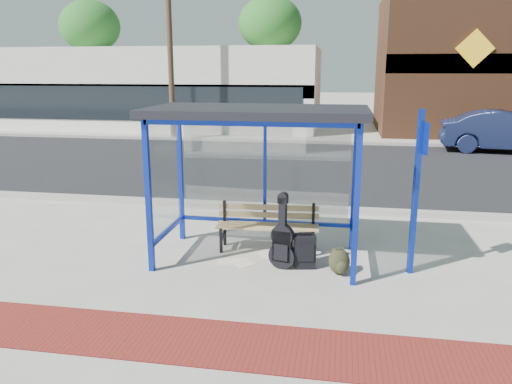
% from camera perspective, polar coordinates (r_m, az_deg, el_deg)
% --- Properties ---
extents(ground, '(120.00, 120.00, 0.00)m').
position_cam_1_polar(ground, '(8.13, 0.18, -7.62)').
color(ground, '#B2ADA0').
rests_on(ground, ground).
extents(brick_paver_strip, '(60.00, 1.00, 0.01)m').
position_cam_1_polar(brick_paver_strip, '(5.83, -4.27, -16.81)').
color(brick_paver_strip, maroon).
rests_on(brick_paver_strip, ground).
extents(curb_near, '(60.00, 0.25, 0.12)m').
position_cam_1_polar(curb_near, '(10.84, 2.74, -1.77)').
color(curb_near, gray).
rests_on(curb_near, ground).
extents(street_asphalt, '(60.00, 10.00, 0.00)m').
position_cam_1_polar(street_asphalt, '(15.79, 5.03, 2.95)').
color(street_asphalt, black).
rests_on(street_asphalt, ground).
extents(curb_far, '(60.00, 0.25, 0.12)m').
position_cam_1_polar(curb_far, '(20.80, 6.23, 5.72)').
color(curb_far, gray).
rests_on(curb_far, ground).
extents(far_sidewalk, '(60.00, 4.00, 0.01)m').
position_cam_1_polar(far_sidewalk, '(22.69, 6.54, 6.25)').
color(far_sidewalk, '#B2ADA0').
rests_on(far_sidewalk, ground).
extents(bus_shelter, '(3.30, 1.80, 2.42)m').
position_cam_1_polar(bus_shelter, '(7.69, 0.28, 7.09)').
color(bus_shelter, '#0E249F').
rests_on(bus_shelter, ground).
extents(storefront_white, '(18.00, 6.04, 4.00)m').
position_cam_1_polar(storefront_white, '(27.45, -12.44, 11.51)').
color(storefront_white, silver).
rests_on(storefront_white, ground).
extents(storefront_brown, '(10.00, 7.08, 6.40)m').
position_cam_1_polar(storefront_brown, '(26.81, 25.02, 13.09)').
color(storefront_brown, '#59331E').
rests_on(storefront_brown, ground).
extents(tree_left, '(3.60, 3.60, 7.03)m').
position_cam_1_polar(tree_left, '(33.27, -18.45, 17.46)').
color(tree_left, '#4C3826').
rests_on(tree_left, ground).
extents(tree_mid, '(3.60, 3.60, 7.03)m').
position_cam_1_polar(tree_mid, '(29.87, 1.62, 18.61)').
color(tree_mid, '#4C3826').
rests_on(tree_mid, ground).
extents(utility_pole_west, '(1.60, 0.24, 8.00)m').
position_cam_1_polar(utility_pole_west, '(22.11, -9.82, 16.60)').
color(utility_pole_west, '#4C3826').
rests_on(utility_pole_west, ground).
extents(bench, '(1.72, 0.51, 0.80)m').
position_cam_1_polar(bench, '(8.39, 1.36, -3.63)').
color(bench, black).
rests_on(bench, ground).
extents(guitar_bag, '(0.43, 0.20, 1.13)m').
position_cam_1_polar(guitar_bag, '(7.63, 3.03, -5.79)').
color(guitar_bag, black).
rests_on(guitar_bag, ground).
extents(suitcase, '(0.36, 0.27, 0.57)m').
position_cam_1_polar(suitcase, '(7.73, 5.58, -6.77)').
color(suitcase, black).
rests_on(suitcase, ground).
extents(backpack, '(0.39, 0.37, 0.39)m').
position_cam_1_polar(backpack, '(7.59, 9.53, -7.92)').
color(backpack, black).
rests_on(backpack, ground).
extents(sign_post, '(0.15, 0.29, 2.44)m').
position_cam_1_polar(sign_post, '(7.54, 17.91, 0.89)').
color(sign_post, '#0D2699').
rests_on(sign_post, ground).
extents(newspaper_a, '(0.47, 0.47, 0.01)m').
position_cam_1_polar(newspaper_a, '(7.96, -1.58, -8.09)').
color(newspaper_a, white).
rests_on(newspaper_a, ground).
extents(newspaper_b, '(0.42, 0.38, 0.01)m').
position_cam_1_polar(newspaper_b, '(8.01, -3.14, -7.96)').
color(newspaper_b, white).
rests_on(newspaper_b, ground).
extents(newspaper_c, '(0.38, 0.43, 0.01)m').
position_cam_1_polar(newspaper_c, '(8.26, 1.43, -7.24)').
color(newspaper_c, white).
rests_on(newspaper_c, ground).
extents(parked_car, '(4.75, 2.12, 1.51)m').
position_cam_1_polar(parked_car, '(20.49, 26.74, 6.17)').
color(parked_car, '#171F42').
rests_on(parked_car, ground).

